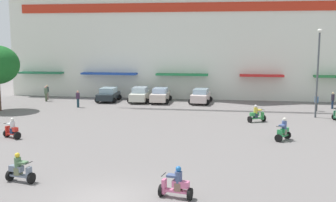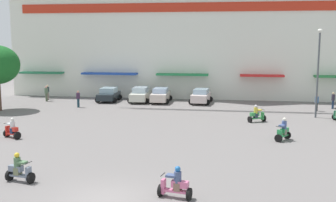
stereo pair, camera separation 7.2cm
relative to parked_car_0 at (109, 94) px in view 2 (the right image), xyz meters
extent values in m
plane|color=slate|center=(7.94, -14.06, -0.75)|extent=(128.00, 128.00, 0.00)
cube|color=silver|center=(7.94, 9.31, 5.02)|extent=(41.26, 12.75, 11.53)
cube|color=red|center=(7.94, 2.88, 9.43)|extent=(37.96, 0.12, 0.98)
cube|color=#1F6743|center=(-8.80, 2.39, 2.07)|extent=(5.16, 1.10, 0.20)
cube|color=#1D409A|center=(-0.59, 2.39, 2.07)|extent=(6.43, 1.10, 0.20)
cube|color=#207740|center=(7.76, 2.39, 2.07)|extent=(5.76, 1.10, 0.20)
cube|color=red|center=(16.43, 2.39, 2.07)|extent=(4.66, 1.10, 0.20)
cube|color=#1D2529|center=(0.00, 0.00, -0.14)|extent=(1.91, 3.90, 0.67)
cube|color=#97B7C4|center=(0.00, 0.00, 0.47)|extent=(1.60, 1.97, 0.56)
cylinder|color=black|center=(-0.93, 1.16, -0.45)|extent=(0.60, 0.18, 0.60)
cylinder|color=black|center=(0.86, 1.22, -0.45)|extent=(0.60, 0.18, 0.60)
cylinder|color=black|center=(-0.86, -1.22, -0.45)|extent=(0.60, 0.18, 0.60)
cylinder|color=black|center=(0.93, -1.16, -0.45)|extent=(0.60, 0.18, 0.60)
cube|color=beige|center=(3.49, 0.18, -0.09)|extent=(1.86, 4.40, 0.77)
cube|color=#9EB2C1|center=(3.49, 0.18, 0.57)|extent=(1.53, 2.22, 0.55)
cylinder|color=black|center=(2.59, 1.49, -0.45)|extent=(0.61, 0.19, 0.60)
cylinder|color=black|center=(4.27, 1.56, -0.45)|extent=(0.61, 0.19, 0.60)
cylinder|color=black|center=(2.70, -1.19, -0.45)|extent=(0.61, 0.19, 0.60)
cylinder|color=black|center=(4.38, -1.13, -0.45)|extent=(0.61, 0.19, 0.60)
cube|color=beige|center=(5.71, 0.07, -0.08)|extent=(1.73, 4.17, 0.80)
cube|color=#95ADCC|center=(5.71, 0.07, 0.55)|extent=(1.46, 2.10, 0.47)
cylinder|color=black|center=(4.86, 1.33, -0.45)|extent=(0.60, 0.18, 0.60)
cylinder|color=black|center=(6.52, 1.36, -0.45)|extent=(0.60, 0.18, 0.60)
cylinder|color=black|center=(4.91, -1.23, -0.45)|extent=(0.60, 0.18, 0.60)
cylinder|color=black|center=(6.56, -1.20, -0.45)|extent=(0.60, 0.18, 0.60)
cube|color=beige|center=(10.04, 0.06, -0.09)|extent=(1.92, 3.99, 0.77)
cube|color=#8DAABF|center=(10.04, 0.06, 0.54)|extent=(1.55, 2.04, 0.49)
cylinder|color=black|center=(9.31, 1.32, -0.45)|extent=(0.61, 0.21, 0.60)
cylinder|color=black|center=(10.95, 1.20, -0.45)|extent=(0.61, 0.21, 0.60)
cylinder|color=black|center=(9.14, -1.08, -0.45)|extent=(0.61, 0.21, 0.60)
cylinder|color=black|center=(10.77, -1.20, -0.45)|extent=(0.61, 0.21, 0.60)
cylinder|color=black|center=(10.25, -26.30, -0.49)|extent=(0.24, 0.54, 0.52)
cylinder|color=black|center=(11.52, -26.55, -0.49)|extent=(0.24, 0.54, 0.52)
cube|color=#D56390|center=(10.88, -26.43, -0.43)|extent=(1.17, 0.50, 0.10)
cube|color=#D56390|center=(11.11, -26.47, -0.10)|extent=(0.77, 0.43, 0.28)
cube|color=#D56390|center=(10.38, -26.33, -0.29)|extent=(0.20, 0.34, 0.64)
cylinder|color=black|center=(10.35, -26.32, 0.24)|extent=(0.14, 0.52, 0.04)
cube|color=#7E5E51|center=(11.01, -26.45, -0.22)|extent=(0.34, 0.37, 0.36)
cylinder|color=#425178|center=(11.01, -26.45, 0.20)|extent=(0.38, 0.38, 0.49)
sphere|color=#1F61A7|center=(11.01, -26.45, 0.56)|extent=(0.25, 0.25, 0.25)
cube|color=#425178|center=(10.73, -26.40, 0.23)|extent=(0.50, 0.42, 0.10)
cylinder|color=black|center=(3.92, -25.66, -0.49)|extent=(0.23, 0.54, 0.52)
cylinder|color=black|center=(2.73, -25.46, -0.49)|extent=(0.23, 0.54, 0.52)
cube|color=slate|center=(3.33, -25.56, -0.43)|extent=(1.10, 0.45, 0.10)
cube|color=slate|center=(3.11, -25.52, -0.09)|extent=(0.72, 0.41, 0.28)
cube|color=slate|center=(3.80, -25.64, -0.28)|extent=(0.19, 0.34, 0.64)
cylinder|color=black|center=(3.83, -25.64, 0.25)|extent=(0.12, 0.52, 0.04)
cube|color=#6D7554|center=(3.21, -25.54, -0.21)|extent=(0.33, 0.36, 0.36)
cylinder|color=#4F744F|center=(3.21, -25.54, 0.21)|extent=(0.37, 0.37, 0.49)
sphere|color=gold|center=(3.21, -25.54, 0.56)|extent=(0.25, 0.25, 0.25)
cube|color=#4F744F|center=(3.47, -25.58, 0.23)|extent=(0.49, 0.41, 0.10)
cylinder|color=black|center=(15.89, -8.83, -0.49)|extent=(0.39, 0.52, 0.52)
cylinder|color=black|center=(14.73, -9.51, -0.49)|extent=(0.39, 0.52, 0.52)
cube|color=#2E8743|center=(15.31, -9.17, -0.43)|extent=(1.16, 0.84, 0.10)
cube|color=#2E8743|center=(15.10, -9.29, -0.09)|extent=(0.80, 0.64, 0.28)
cube|color=#2E8743|center=(15.77, -8.90, -0.28)|extent=(0.28, 0.35, 0.65)
cylinder|color=black|center=(15.80, -8.88, 0.25)|extent=(0.29, 0.47, 0.04)
cube|color=#25333F|center=(15.20, -9.24, -0.21)|extent=(0.40, 0.42, 0.36)
cylinder|color=gold|center=(15.20, -9.24, 0.22)|extent=(0.44, 0.44, 0.49)
sphere|color=silver|center=(15.20, -9.24, 0.57)|extent=(0.25, 0.25, 0.25)
cube|color=gold|center=(15.45, -9.09, 0.24)|extent=(0.55, 0.52, 0.10)
cylinder|color=black|center=(21.85, -7.32, -0.49)|extent=(0.53, 0.19, 0.52)
cube|color=#327C55|center=(21.86, -7.43, -0.26)|extent=(0.33, 0.17, 0.67)
cylinder|color=black|center=(21.86, -7.41, 0.28)|extent=(0.52, 0.09, 0.04)
cylinder|color=black|center=(16.33, -15.78, -0.49)|extent=(0.51, 0.41, 0.52)
cylinder|color=black|center=(17.02, -14.74, -0.49)|extent=(0.51, 0.41, 0.52)
cube|color=#258746|center=(16.68, -15.26, -0.43)|extent=(0.84, 1.07, 0.10)
cube|color=#258746|center=(16.80, -15.08, -0.08)|extent=(0.64, 0.75, 0.28)
cube|color=#258746|center=(16.40, -15.68, -0.27)|extent=(0.34, 0.29, 0.66)
cylinder|color=black|center=(16.39, -15.70, 0.26)|extent=(0.45, 0.32, 0.04)
cube|color=slate|center=(16.74, -15.16, -0.20)|extent=(0.42, 0.41, 0.36)
cylinder|color=#445788|center=(16.74, -15.16, 0.27)|extent=(0.44, 0.44, 0.58)
sphere|color=silver|center=(16.74, -15.16, 0.67)|extent=(0.25, 0.25, 0.25)
cube|color=#445788|center=(16.59, -15.39, 0.30)|extent=(0.53, 0.55, 0.10)
cylinder|color=black|center=(-2.17, -17.14, -0.49)|extent=(0.36, 0.53, 0.52)
cylinder|color=black|center=(-1.09, -17.68, -0.49)|extent=(0.36, 0.53, 0.52)
cube|color=red|center=(-1.63, -17.41, -0.43)|extent=(1.07, 0.73, 0.10)
cube|color=red|center=(-1.44, -17.51, -0.08)|extent=(0.74, 0.57, 0.28)
cube|color=red|center=(-2.06, -17.19, -0.28)|extent=(0.27, 0.35, 0.65)
cylinder|color=black|center=(-2.08, -17.18, 0.26)|extent=(0.27, 0.48, 0.04)
cube|color=#1B2948|center=(-1.52, -17.47, -0.20)|extent=(0.39, 0.41, 0.36)
cylinder|color=silver|center=(-1.52, -17.47, 0.22)|extent=(0.43, 0.43, 0.49)
sphere|color=silver|center=(-1.52, -17.47, 0.57)|extent=(0.25, 0.25, 0.25)
cube|color=silver|center=(-1.76, -17.35, 0.24)|extent=(0.55, 0.50, 0.10)
cylinder|color=#1B2C48|center=(22.98, -1.49, -0.33)|extent=(0.28, 0.28, 0.83)
cylinder|color=#2D2735|center=(22.98, -1.49, 0.38)|extent=(0.45, 0.45, 0.58)
sphere|color=tan|center=(22.98, -1.49, 0.79)|extent=(0.24, 0.24, 0.24)
cylinder|color=#19333E|center=(-1.81, -4.40, -0.31)|extent=(0.30, 0.30, 0.88)
cylinder|color=#3A253D|center=(-1.81, -4.40, 0.42)|extent=(0.49, 0.49, 0.57)
sphere|color=tan|center=(-1.81, -4.40, 0.81)|extent=(0.21, 0.21, 0.21)
cylinder|color=#46513A|center=(-6.68, -1.10, -0.31)|extent=(0.32, 0.32, 0.87)
cylinder|color=#4E644C|center=(-6.68, -1.10, 0.41)|extent=(0.52, 0.52, 0.58)
sphere|color=tan|center=(-6.68, -1.10, 0.82)|extent=(0.23, 0.23, 0.23)
cylinder|color=#7E6860|center=(-7.07, 0.06, -0.30)|extent=(0.31, 0.31, 0.90)
cylinder|color=#223536|center=(-7.07, 0.06, 0.42)|extent=(0.50, 0.50, 0.55)
sphere|color=tan|center=(-7.07, 0.06, 0.81)|extent=(0.23, 0.23, 0.23)
cylinder|color=#202729|center=(21.16, -3.04, -0.34)|extent=(0.24, 0.24, 0.81)
cylinder|color=#385985|center=(21.16, -3.04, 0.34)|extent=(0.38, 0.38, 0.57)
sphere|color=tan|center=(21.16, -3.04, 0.75)|extent=(0.24, 0.24, 0.24)
cylinder|color=#474C51|center=(20.45, -6.41, 2.88)|extent=(0.16, 0.16, 7.26)
ellipsoid|color=silver|center=(20.45, -6.41, 6.69)|extent=(0.40, 0.40, 0.28)
camera|label=1|loc=(13.10, -43.26, 6.02)|focal=44.38mm
camera|label=2|loc=(13.17, -43.25, 6.02)|focal=44.38mm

